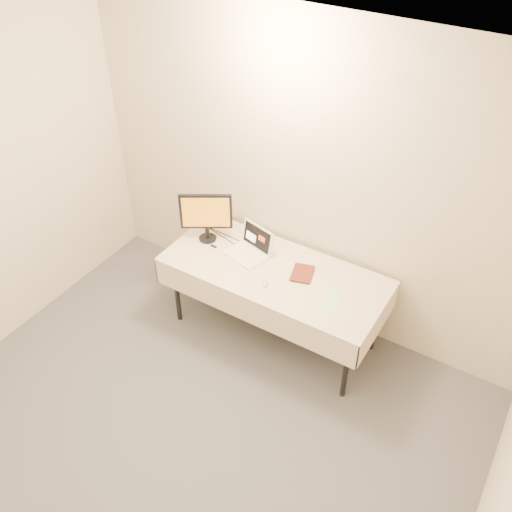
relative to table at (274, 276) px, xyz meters
The scene contains 9 objects.
back_wall 0.81m from the table, 90.00° to the left, with size 4.00×0.10×2.70m, color beige.
table is the anchor object (origin of this frame).
laptop 0.32m from the table, 163.20° to the left, with size 0.40×0.35×0.24m.
monitor 0.78m from the table, behind, with size 0.39×0.26×0.46m.
book 0.23m from the table, 18.73° to the left, with size 0.17×0.02×0.22m, color maroon.
alarm_clock 0.35m from the table, 137.56° to the left, with size 0.11×0.07×0.04m.
clicker 0.21m from the table, 82.32° to the right, with size 0.04×0.09×0.02m, color silver.
paper_form 0.57m from the table, ahead, with size 0.11×0.28×0.00m, color #BDE3B5.
usb_dongle 0.60m from the table, behind, with size 0.06×0.02×0.01m, color black.
Camera 1 is at (1.73, -1.05, 3.76)m, focal length 40.00 mm.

